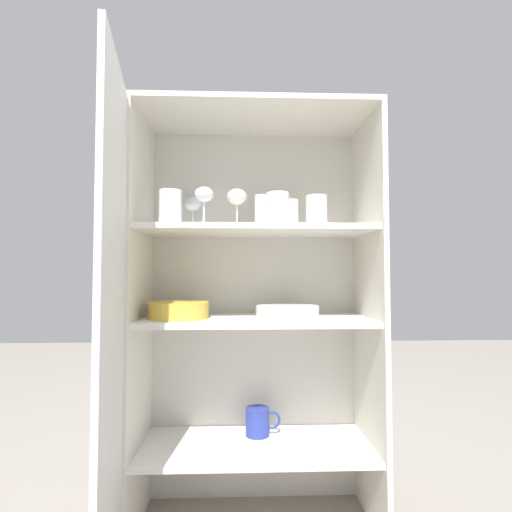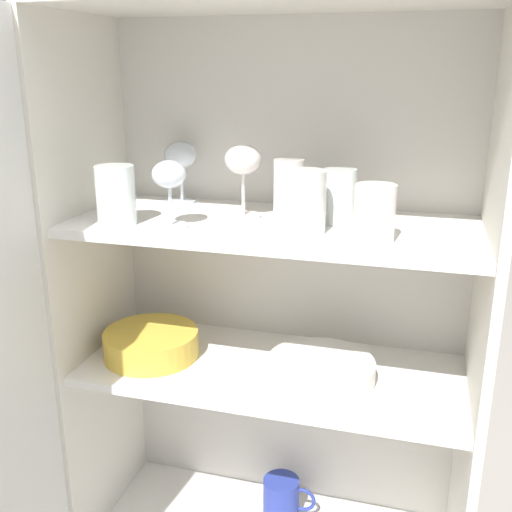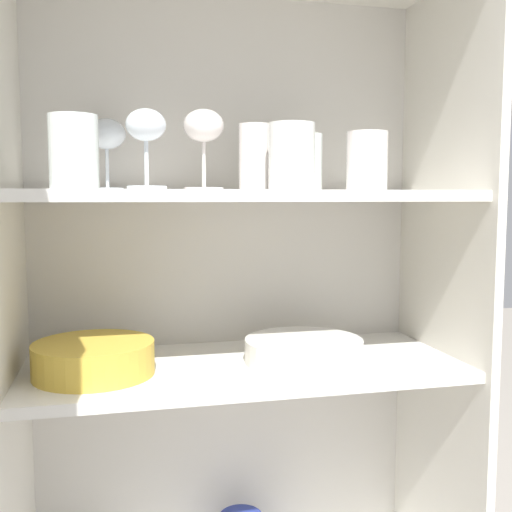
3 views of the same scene
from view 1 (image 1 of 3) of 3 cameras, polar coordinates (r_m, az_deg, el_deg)
cupboard_back_panel at (r=1.66m, az=-0.28°, el=-8.05°), size 0.86×0.02×1.47m
cupboard_side_left at (r=1.52m, az=-16.28°, el=-8.44°), size 0.02×0.38×1.47m
cupboard_side_right at (r=1.55m, az=15.86°, el=-8.34°), size 0.02×0.38×1.47m
cupboard_top_panel at (r=1.58m, az=-0.05°, el=19.20°), size 0.86×0.38×0.02m
shelf_board_lower at (r=1.59m, az=-0.05°, el=-25.53°), size 0.82×0.34×0.02m
shelf_board_middle at (r=1.48m, az=-0.05°, el=-9.16°), size 0.82×0.34×0.02m
shelf_board_upper at (r=1.48m, az=-0.05°, el=3.62°), size 0.82×0.34×0.02m
cupboard_door at (r=1.13m, az=-19.99°, el=-10.48°), size 0.09×0.42×1.47m
tumbler_glass_0 at (r=1.41m, az=-12.13°, el=6.81°), size 0.08×0.08×0.12m
tumbler_glass_1 at (r=1.52m, az=4.86°, el=5.93°), size 0.07×0.07×0.11m
tumbler_glass_2 at (r=1.51m, az=0.99°, el=6.29°), size 0.06×0.06×0.13m
tumbler_glass_3 at (r=1.43m, az=3.13°, el=6.65°), size 0.08×0.08×0.12m
tumbler_glass_4 at (r=1.42m, az=8.63°, el=6.43°), size 0.07×0.07×0.10m
wine_glass_0 at (r=1.62m, az=-9.05°, el=7.14°), size 0.07×0.07×0.14m
wine_glass_1 at (r=1.40m, az=-7.44°, el=8.27°), size 0.07×0.07×0.13m
wine_glass_2 at (r=1.52m, az=-2.74°, el=8.04°), size 0.08×0.08×0.15m
plate_stack_white at (r=1.46m, az=4.50°, el=-7.97°), size 0.23×0.23×0.04m
mixing_bowl_large at (r=1.47m, az=-10.99°, el=-7.48°), size 0.21×0.21×0.06m
coffee_mug_primary at (r=1.64m, az=0.31°, el=-22.57°), size 0.13×0.09×0.10m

